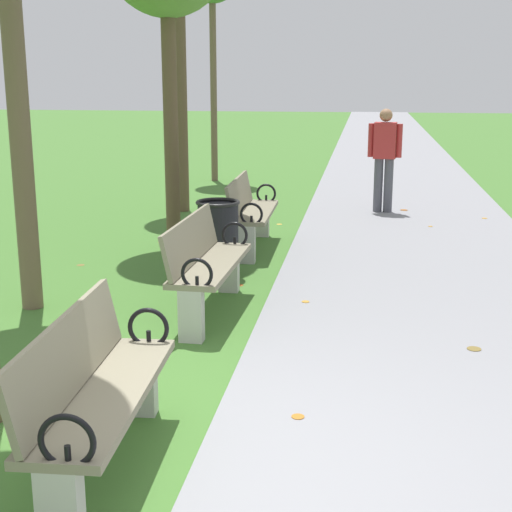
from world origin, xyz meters
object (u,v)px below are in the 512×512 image
object	(u,v)px
pedestrian_walking	(384,155)
trash_bin	(218,238)
park_bench_2	(206,263)
park_bench_3	(251,211)
park_bench_1	(96,391)

from	to	relation	value
pedestrian_walking	trash_bin	world-z (taller)	pedestrian_walking
park_bench_2	park_bench_3	bearing A→B (deg)	90.00
park_bench_1	trash_bin	xyz separation A→B (m)	(-0.15, 4.18, -0.06)
park_bench_2	trash_bin	size ratio (longest dim) A/B	1.92
trash_bin	park_bench_3	bearing A→B (deg)	83.76
pedestrian_walking	trash_bin	distance (m)	4.55
park_bench_2	park_bench_3	size ratio (longest dim) A/B	1.00
park_bench_2	trash_bin	distance (m)	1.33
park_bench_1	pedestrian_walking	xyz separation A→B (m)	(1.70, 8.30, 0.44)
park_bench_1	park_bench_3	bearing A→B (deg)	90.00
park_bench_3	pedestrian_walking	xyz separation A→B (m)	(1.70, 2.78, 0.44)
park_bench_2	pedestrian_walking	world-z (taller)	pedestrian_walking
park_bench_1	pedestrian_walking	size ratio (longest dim) A/B	1.00
park_bench_3	trash_bin	xyz separation A→B (m)	(-0.15, -1.35, -0.06)
park_bench_3	pedestrian_walking	distance (m)	3.29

